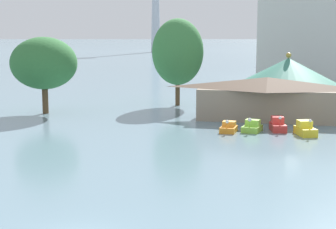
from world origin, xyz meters
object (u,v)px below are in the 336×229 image
(pedal_boat_red, at_px, (278,125))
(green_roof_pavilion, at_px, (288,82))
(pedal_boat_orange, at_px, (229,128))
(boathouse, at_px, (267,98))
(pedal_boat_lime, at_px, (252,127))
(pedal_boat_yellow, at_px, (305,129))
(shoreline_tree_tall_left, at_px, (44,63))
(shoreline_tree_mid, at_px, (178,52))
(background_building_block, at_px, (325,18))

(pedal_boat_red, xyz_separation_m, green_roof_pavilion, (0.97, 13.34, 3.41))
(pedal_boat_orange, xyz_separation_m, boathouse, (3.54, 8.79, 2.18))
(pedal_boat_lime, xyz_separation_m, pedal_boat_yellow, (5.30, -0.74, 0.08))
(shoreline_tree_tall_left, bearing_deg, pedal_boat_orange, -17.56)
(pedal_boat_lime, xyz_separation_m, shoreline_tree_mid, (-11.57, 17.91, 7.03))
(pedal_boat_red, bearing_deg, shoreline_tree_mid, -150.44)
(boathouse, bearing_deg, pedal_boat_yellow, -64.79)
(pedal_boat_red, height_order, shoreline_tree_mid, shoreline_tree_mid)
(boathouse, relative_size, green_roof_pavilion, 1.35)
(pedal_boat_orange, distance_m, boathouse, 9.72)
(shoreline_tree_tall_left, distance_m, shoreline_tree_mid, 18.63)
(shoreline_tree_mid, bearing_deg, pedal_boat_red, -49.97)
(green_roof_pavilion, bearing_deg, shoreline_tree_mid, 166.95)
(pedal_boat_red, distance_m, boathouse, 7.35)
(pedal_boat_orange, relative_size, pedal_boat_red, 0.78)
(boathouse, height_order, shoreline_tree_mid, shoreline_tree_mid)
(pedal_boat_orange, distance_m, shoreline_tree_mid, 22.03)
(boathouse, relative_size, shoreline_tree_tall_left, 1.78)
(pedal_boat_red, distance_m, green_roof_pavilion, 13.80)
(pedal_boat_red, height_order, shoreline_tree_tall_left, shoreline_tree_tall_left)
(pedal_boat_red, bearing_deg, pedal_boat_orange, -79.65)
(green_roof_pavilion, height_order, background_building_block, background_building_block)
(pedal_boat_yellow, bearing_deg, pedal_boat_red, -142.46)
(green_roof_pavilion, height_order, shoreline_tree_mid, shoreline_tree_mid)
(pedal_boat_orange, distance_m, green_roof_pavilion, 16.70)
(pedal_boat_yellow, xyz_separation_m, shoreline_tree_mid, (-16.86, 18.64, 6.95))
(pedal_boat_yellow, bearing_deg, pedal_boat_lime, -116.83)
(boathouse, bearing_deg, shoreline_tree_mid, 142.12)
(pedal_boat_lime, relative_size, pedal_boat_red, 0.89)
(green_roof_pavilion, xyz_separation_m, shoreline_tree_mid, (-15.11, 3.50, 3.53))
(pedal_boat_red, height_order, green_roof_pavilion, green_roof_pavilion)
(boathouse, bearing_deg, pedal_boat_red, -78.66)
(pedal_boat_yellow, height_order, shoreline_tree_tall_left, shoreline_tree_tall_left)
(pedal_boat_yellow, height_order, background_building_block, background_building_block)
(green_roof_pavilion, height_order, shoreline_tree_tall_left, shoreline_tree_tall_left)
(pedal_boat_orange, distance_m, shoreline_tree_tall_left, 26.02)
(shoreline_tree_tall_left, height_order, background_building_block, background_building_block)
(pedal_boat_orange, bearing_deg, background_building_block, 170.17)
(shoreline_tree_tall_left, xyz_separation_m, background_building_block, (36.82, 42.34, 6.63))
(shoreline_tree_tall_left, height_order, shoreline_tree_mid, shoreline_tree_mid)
(pedal_boat_orange, height_order, pedal_boat_lime, pedal_boat_lime)
(pedal_boat_yellow, bearing_deg, green_roof_pavilion, 167.67)
(shoreline_tree_mid, bearing_deg, boathouse, -37.88)
(pedal_boat_orange, height_order, boathouse, boathouse)
(pedal_boat_lime, xyz_separation_m, green_roof_pavilion, (3.55, 14.40, 3.50))
(pedal_boat_orange, relative_size, shoreline_tree_tall_left, 0.25)
(background_building_block, bearing_deg, pedal_boat_lime, -101.85)
(pedal_boat_yellow, xyz_separation_m, green_roof_pavilion, (-1.75, 15.14, 3.42))
(shoreline_tree_tall_left, xyz_separation_m, shoreline_tree_mid, (14.93, 11.07, 1.16))
(pedal_boat_orange, bearing_deg, green_roof_pavilion, 163.21)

